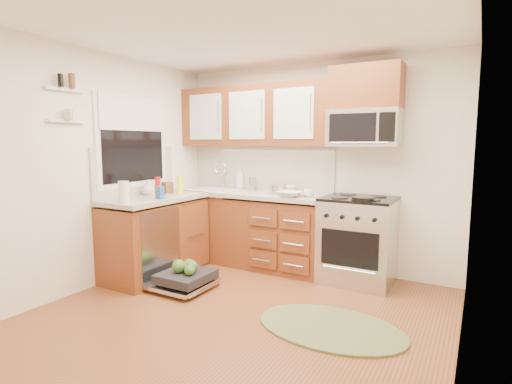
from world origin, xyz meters
The scene contains 38 objects.
floor centered at (0.00, 0.00, 0.00)m, with size 3.50×3.50×0.00m, color brown.
ceiling centered at (0.00, 0.00, 2.50)m, with size 3.50×3.50×0.00m, color white.
wall_back centered at (0.00, 1.75, 1.25)m, with size 3.50×0.04×2.50m, color silver.
wall_front centered at (0.00, -1.75, 1.25)m, with size 3.50×0.04×2.50m, color silver.
wall_left centered at (-1.75, 0.00, 1.25)m, with size 0.04×3.50×2.50m, color silver.
wall_right centered at (1.75, 0.00, 1.25)m, with size 0.04×3.50×2.50m, color silver.
base_cabinet_back centered at (-0.73, 1.45, 0.42)m, with size 2.05×0.60×0.85m, color #5B2314.
base_cabinet_left centered at (-1.45, 0.52, 0.42)m, with size 0.60×1.25×0.85m, color #5B2314.
countertop_back centered at (-0.72, 1.44, 0.90)m, with size 2.07×0.64×0.05m, color #B1ADA2.
countertop_left centered at (-1.44, 0.53, 0.90)m, with size 0.64×1.27×0.05m, color #B1ADA2.
backsplash_back centered at (-0.73, 1.74, 1.21)m, with size 2.05×0.02×0.57m, color #B3ADA1.
backsplash_left centered at (-1.74, 0.52, 1.21)m, with size 0.02×1.25×0.57m, color #B3ADA1.
upper_cabinets centered at (-0.73, 1.57, 1.88)m, with size 2.05×0.35×0.75m, color #5B2314, non-canonical shape.
cabinet_over_mw centered at (0.68, 1.57, 2.13)m, with size 0.76×0.35×0.47m, color #5B2314.
range centered at (0.68, 1.43, 0.47)m, with size 0.76×0.64×0.95m, color silver, non-canonical shape.
microwave centered at (0.68, 1.55, 1.70)m, with size 0.76×0.38×0.40m, color silver, non-canonical shape.
sink centered at (-1.25, 1.42, 0.80)m, with size 0.62×0.50×0.26m, color white, non-canonical shape.
dishwasher centered at (-0.86, 0.30, 0.10)m, with size 0.70×0.60×0.20m, color silver, non-canonical shape.
window centered at (-1.74, 0.50, 1.55)m, with size 0.03×1.05×1.05m, color white, non-canonical shape.
window_blind centered at (-1.71, 0.50, 1.88)m, with size 0.02×0.96×0.40m, color white.
shelf_upper centered at (-1.72, -0.35, 2.05)m, with size 0.04×0.40×0.03m, color white.
shelf_lower centered at (-1.72, -0.35, 1.75)m, with size 0.04×0.40×0.03m, color white.
rug centered at (0.80, 0.19, 0.01)m, with size 1.26×0.82×0.02m, color #5F6B3D, non-canonical shape.
skillet centered at (0.78, 1.18, 0.97)m, with size 0.22×0.22×0.04m, color black.
stock_pot centered at (-0.29, 1.40, 0.99)m, with size 0.22×0.22×0.13m, color silver.
cutting_board centered at (-0.04, 1.34, 0.93)m, with size 0.26×0.17×0.02m, color #AB7A4E.
canister centered at (-0.71, 1.51, 1.01)m, with size 0.11×0.11×0.18m, color silver.
paper_towel_roll centered at (-1.34, -0.02, 1.04)m, with size 0.11×0.11×0.23m, color white.
mustard_bottle centered at (-1.38, 0.89, 1.03)m, with size 0.07×0.07×0.22m, color #FEF91C.
red_bottle centered at (-1.32, 0.45, 1.04)m, with size 0.06×0.06×0.24m, color red.
wooden_box centered at (-1.55, 0.86, 0.99)m, with size 0.13×0.10×0.13m, color brown.
blue_carton centered at (-1.25, 0.41, 1.00)m, with size 0.09×0.05×0.14m, color #225B9F.
bowl_a centered at (-0.07, 1.25, 0.96)m, with size 0.27×0.27×0.07m, color #999999.
bowl_b centered at (-0.27, 1.54, 0.97)m, with size 0.30×0.30×0.09m, color #999999.
cup centered at (0.13, 1.36, 0.97)m, with size 0.12×0.12×0.09m, color #999999.
soap_bottle_a centered at (-1.00, 1.68, 1.07)m, with size 0.11×0.11×0.29m, color #999999.
soap_bottle_b centered at (-1.62, 0.62, 1.02)m, with size 0.08×0.08×0.18m, color #999999.
soap_bottle_c centered at (-1.62, 0.59, 1.01)m, with size 0.13×0.13×0.17m, color #999999.
Camera 1 is at (1.82, -2.87, 1.54)m, focal length 28.00 mm.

